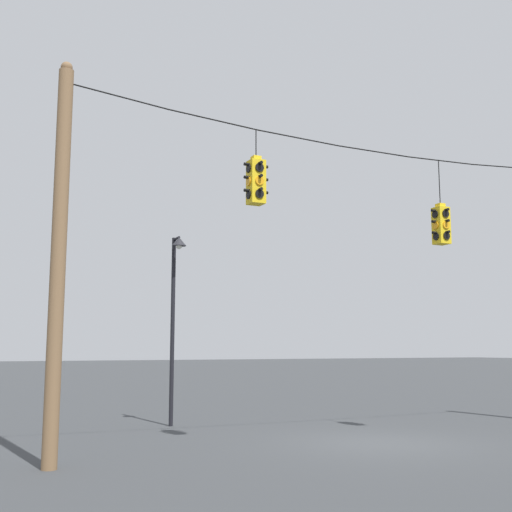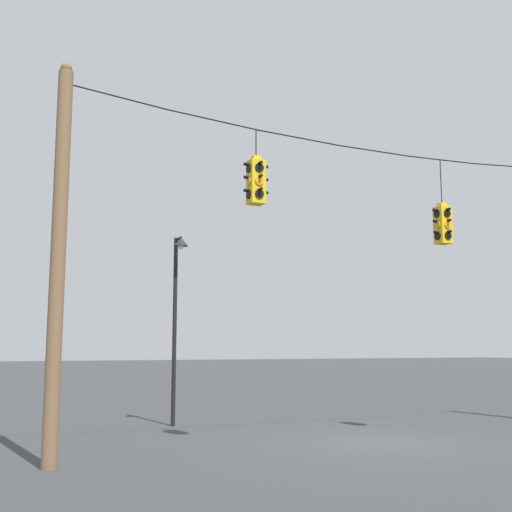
# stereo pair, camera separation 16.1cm
# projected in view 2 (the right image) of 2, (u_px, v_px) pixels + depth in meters

# --- Properties ---
(ground_plane) EXTENTS (200.00, 200.00, 0.00)m
(ground_plane) POSITION_uv_depth(u_px,v_px,m) (382.00, 444.00, 14.77)
(ground_plane) COLOR #383A3D
(utility_pole_left) EXTENTS (0.29, 0.29, 7.81)m
(utility_pole_left) POSITION_uv_depth(u_px,v_px,m) (58.00, 258.00, 12.20)
(utility_pole_left) COLOR brown
(utility_pole_left) RESTS_ON ground_plane
(span_wire) EXTENTS (14.77, 0.03, 0.45)m
(span_wire) POSITION_uv_depth(u_px,v_px,m) (375.00, 146.00, 15.71)
(span_wire) COLOR black
(traffic_light_near_left_pole) EXTENTS (0.58, 0.58, 1.71)m
(traffic_light_near_left_pole) POSITION_uv_depth(u_px,v_px,m) (256.00, 181.00, 14.20)
(traffic_light_near_left_pole) COLOR yellow
(traffic_light_near_right_pole) EXTENTS (0.58, 0.58, 2.19)m
(traffic_light_near_right_pole) POSITION_uv_depth(u_px,v_px,m) (443.00, 225.00, 16.29)
(traffic_light_near_right_pole) COLOR yellow
(street_lamp) EXTENTS (0.42, 0.73, 5.39)m
(street_lamp) POSITION_uv_depth(u_px,v_px,m) (177.00, 295.00, 18.45)
(street_lamp) COLOR black
(street_lamp) RESTS_ON ground_plane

